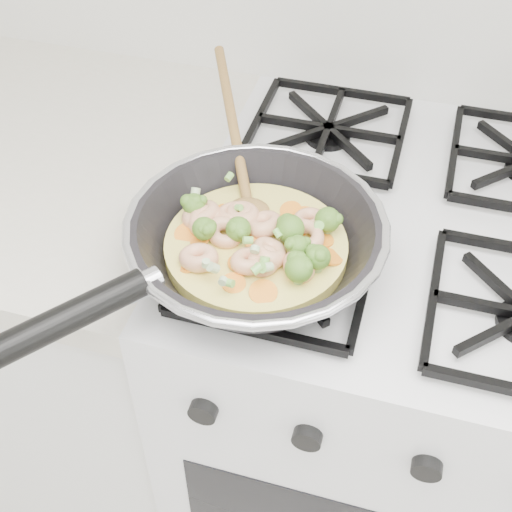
# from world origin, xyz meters

# --- Properties ---
(stove) EXTENTS (0.60, 0.60, 0.92)m
(stove) POSITION_xyz_m (0.00, 1.70, 0.46)
(stove) COLOR white
(stove) RESTS_ON ground
(skillet) EXTENTS (0.37, 0.59, 0.10)m
(skillet) POSITION_xyz_m (-0.18, 1.54, 0.96)
(skillet) COLOR black
(skillet) RESTS_ON stove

